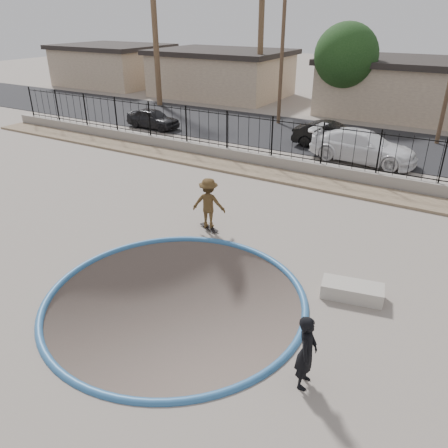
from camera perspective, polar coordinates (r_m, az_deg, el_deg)
ground at (r=22.88m, az=13.49°, el=4.79°), size 120.00×120.00×2.20m
bowl_pit at (r=11.88m, az=-6.33°, el=-9.79°), size 6.84×6.84×1.80m
coping_ring at (r=11.88m, az=-6.33°, el=-9.79°), size 7.04×7.04×0.20m
rock_strip at (r=19.97m, az=11.30°, el=5.43°), size 42.00×1.60×0.11m
retaining_wall at (r=20.88m, az=12.41°, el=6.95°), size 42.00×0.45×0.60m
fence at (r=20.53m, az=12.73°, el=10.11°), size 40.00×0.04×1.80m
street at (r=27.16m, az=17.10°, el=10.20°), size 90.00×8.00×0.04m
house_west_far at (r=49.08m, az=-14.29°, el=19.54°), size 10.60×8.60×3.90m
house_west at (r=41.17m, az=-0.33°, el=19.16°), size 11.60×8.60×3.90m
house_center at (r=35.93m, az=21.61°, el=16.43°), size 10.60×8.60×3.90m
palm_mid at (r=36.28m, az=4.92°, el=25.61°), size 2.30×2.30×9.30m
utility_pole_left at (r=30.15m, az=7.61°, el=21.63°), size 1.70×0.24×9.00m
street_tree_left at (r=32.94m, az=15.65°, el=20.42°), size 4.32×4.32×6.36m
skater at (r=15.03m, az=-2.01°, el=2.39°), size 1.30×0.98×1.79m
skateboard at (r=15.38m, az=-1.97°, el=-0.45°), size 0.88×0.54×0.07m
videographer at (r=9.17m, az=10.72°, el=-16.12°), size 0.48×0.66×1.67m
concrete_ledge at (r=12.28m, az=16.38°, el=-8.37°), size 1.71×1.01×0.40m
car_a at (r=29.49m, az=-9.27°, el=13.46°), size 3.67×1.55×1.24m
car_b at (r=25.37m, az=13.80°, el=11.17°), size 4.21×1.65×1.37m
car_c at (r=23.33m, az=17.69°, el=9.64°), size 5.45×2.54×1.54m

